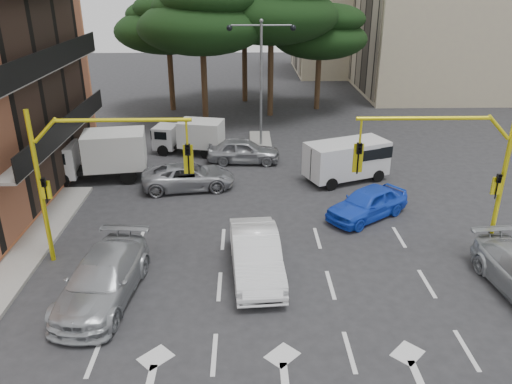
# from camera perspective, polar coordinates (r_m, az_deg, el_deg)

# --- Properties ---
(ground) EXTENTS (120.00, 120.00, 0.00)m
(ground) POSITION_cam_1_polar(r_m,az_deg,el_deg) (18.24, 2.20, -10.65)
(ground) COLOR #28282B
(ground) RESTS_ON ground
(median_strip) EXTENTS (1.40, 6.00, 0.15)m
(median_strip) POSITION_cam_1_polar(r_m,az_deg,el_deg) (32.71, 0.56, 5.36)
(median_strip) COLOR gray
(median_strip) RESTS_ON ground
(pine_left_near) EXTENTS (9.15, 9.15, 10.23)m
(pine_left_near) POSITION_cam_1_polar(r_m,az_deg,el_deg) (37.24, -6.15, 19.28)
(pine_left_near) COLOR #382616
(pine_left_near) RESTS_ON ground
(pine_center) EXTENTS (9.98, 9.98, 11.16)m
(pine_center) POSITION_cam_1_polar(r_m,az_deg,el_deg) (39.14, 1.86, 20.60)
(pine_center) COLOR #382616
(pine_center) RESTS_ON ground
(pine_left_far) EXTENTS (8.32, 8.32, 9.30)m
(pine_left_far) POSITION_cam_1_polar(r_m,az_deg,el_deg) (41.59, -10.01, 18.53)
(pine_left_far) COLOR #382616
(pine_left_far) RESTS_ON ground
(pine_right) EXTENTS (7.49, 7.49, 8.37)m
(pine_right) POSITION_cam_1_polar(r_m,az_deg,el_deg) (41.68, 7.44, 17.73)
(pine_right) COLOR #382616
(pine_right) RESTS_ON ground
(pine_back) EXTENTS (9.15, 9.15, 10.23)m
(pine_back) POSITION_cam_1_polar(r_m,az_deg,el_deg) (44.11, -1.28, 20.02)
(pine_back) COLOR #382616
(pine_back) RESTS_ON ground
(signal_mast_right) EXTENTS (5.79, 0.37, 6.00)m
(signal_mast_right) POSITION_cam_1_polar(r_m,az_deg,el_deg) (19.83, 22.09, 3.03)
(signal_mast_right) COLOR yellow
(signal_mast_right) RESTS_ON ground
(signal_mast_left) EXTENTS (5.79, 0.37, 6.00)m
(signal_mast_left) POSITION_cam_1_polar(r_m,az_deg,el_deg) (19.10, -18.84, 2.77)
(signal_mast_left) COLOR yellow
(signal_mast_left) RESTS_ON ground
(street_lamp_center) EXTENTS (4.16, 0.36, 7.77)m
(street_lamp_center) POSITION_cam_1_polar(r_m,az_deg,el_deg) (31.46, 0.60, 14.67)
(street_lamp_center) COLOR slate
(street_lamp_center) RESTS_ON median_strip
(car_white_hatch) EXTENTS (2.08, 5.04, 1.62)m
(car_white_hatch) POSITION_cam_1_polar(r_m,az_deg,el_deg) (18.47, -0.01, -7.19)
(car_white_hatch) COLOR white
(car_white_hatch) RESTS_ON ground
(car_blue_compact) EXTENTS (4.41, 3.86, 1.44)m
(car_blue_compact) POSITION_cam_1_polar(r_m,az_deg,el_deg) (23.30, 12.62, -1.23)
(car_blue_compact) COLOR blue
(car_blue_compact) RESTS_ON ground
(car_silver_wagon) EXTENTS (2.74, 5.52, 1.54)m
(car_silver_wagon) POSITION_cam_1_polar(r_m,az_deg,el_deg) (17.96, -17.13, -9.47)
(car_silver_wagon) COLOR #A4A7AC
(car_silver_wagon) RESTS_ON ground
(car_silver_cross_a) EXTENTS (5.02, 2.83, 1.32)m
(car_silver_cross_a) POSITION_cam_1_polar(r_m,az_deg,el_deg) (26.17, -7.71, 1.79)
(car_silver_cross_a) COLOR #9A9CA2
(car_silver_cross_a) RESTS_ON ground
(car_silver_cross_b) EXTENTS (4.37, 1.93, 1.46)m
(car_silver_cross_b) POSITION_cam_1_polar(r_m,az_deg,el_deg) (29.64, -1.44, 4.75)
(car_silver_cross_b) COLOR #95979C
(car_silver_cross_b) RESTS_ON ground
(van_white) EXTENTS (4.81, 3.48, 2.19)m
(van_white) POSITION_cam_1_polar(r_m,az_deg,el_deg) (27.31, 10.29, 3.52)
(van_white) COLOR silver
(van_white) RESTS_ON ground
(box_truck_a) EXTENTS (5.62, 3.01, 2.63)m
(box_truck_a) POSITION_cam_1_polar(r_m,az_deg,el_deg) (28.20, -17.70, 3.89)
(box_truck_a) COLOR white
(box_truck_a) RESTS_ON ground
(box_truck_b) EXTENTS (4.60, 2.68, 2.12)m
(box_truck_b) POSITION_cam_1_polar(r_m,az_deg,el_deg) (31.39, -7.65, 6.26)
(box_truck_b) COLOR silver
(box_truck_b) RESTS_ON ground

